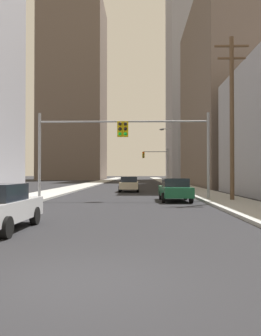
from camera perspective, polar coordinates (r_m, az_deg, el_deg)
The scene contains 13 objects.
ground_plane at distance 6.19m, azimuth -9.28°, elevation -18.36°, with size 400.00×400.00×0.00m, color black.
sidewalk_left at distance 56.38m, azimuth -6.56°, elevation -2.65°, with size 3.17×160.00×0.15m, color #9E9E99.
sidewalk_right at distance 56.12m, azimuth 7.29°, elevation -2.66°, with size 3.17×160.00×0.15m, color #9E9E99.
sedan_green at distance 23.08m, azimuth 7.37°, elevation -3.55°, with size 1.96×4.27×1.52m.
sedan_beige at distance 34.41m, azimuth -0.23°, elevation -2.66°, with size 1.95×4.21×1.52m.
traffic_signal_near_left at distance 24.07m, azimuth -8.89°, elevation 4.58°, with size 5.85×0.44×6.00m.
traffic_signal_near_right at distance 23.77m, azimuth 6.53°, elevation 4.66°, with size 5.93×0.44×6.00m.
traffic_signal_far_right at distance 57.21m, azimuth 4.33°, elevation 1.37°, with size 4.31×0.44×6.00m.
utility_pole_right at distance 23.54m, azimuth 16.40°, elevation 8.43°, with size 2.20×0.28×10.72m.
street_lamp_right at distance 42.60m, azimuth 7.43°, elevation 2.77°, with size 2.41×0.32×7.50m.
building_left_far_tower at distance 100.96m, azimuth -9.28°, elevation 12.35°, with size 16.80×19.33×49.74m, color #66564C.
building_right_mid_block at distance 55.84m, azimuth 18.82°, elevation 11.29°, with size 16.87×28.29×27.10m, color #66564C.
building_right_far_highrise at distance 101.56m, azimuth 13.14°, elevation 16.96°, with size 23.29×21.06×65.72m, color #93939E.
Camera 1 is at (1.10, -5.80, 1.87)m, focal length 36.91 mm.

